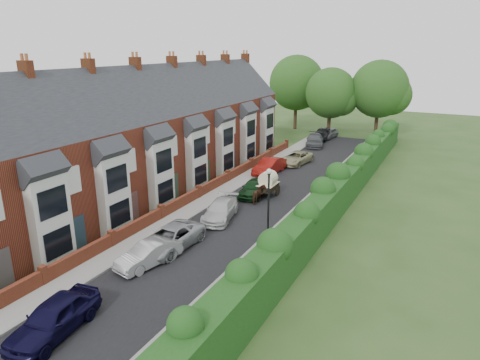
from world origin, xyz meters
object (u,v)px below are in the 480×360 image
Objects in this scene: car_beige at (296,158)px; car_black at (323,134)px; car_navy at (54,318)px; car_red at (269,166)px; car_grey at (315,140)px; lamppost at (269,199)px; car_green at (254,188)px; car_silver_a at (149,254)px; horse_cart at (268,182)px; car_silver_b at (170,238)px; car_white at (220,210)px; horse at (259,195)px.

car_beige is 0.99× the size of car_black.
car_red is (-1.40, 26.71, -0.02)m from car_navy.
lamppost is at bearing -92.88° from car_grey.
car_navy is 20.10m from car_green.
car_silver_a is at bearing -81.81° from car_beige.
car_beige is (-0.02, 24.58, -0.01)m from car_silver_a.
car_grey is 20.14m from horse_cart.
car_black is at bearing 102.89° from car_beige.
car_black reaches higher than car_green.
car_grey is (-6.17, 29.00, -2.56)m from lamppost.
car_black is (-1.02, 35.81, 0.10)m from car_silver_b.
car_navy reaches higher than car_green.
lamppost is 33.92m from car_black.
car_silver_a is 0.86× the size of car_beige.
horse_cart is at bearing -98.33° from car_grey.
car_green is at bearing -160.81° from horse_cart.
car_white is at bearing -94.63° from car_green.
lamppost reaches higher than horse_cart.
car_white is 2.77× the size of horse.
car_white is 1.51× the size of horse_cart.
lamppost is at bearing 59.44° from car_navy.
car_beige is (-5.28, 19.80, -2.65)m from lamppost.
car_black is 2.87× the size of horse.
car_silver_a is 0.80× the size of car_grey.
horse is (2.30, -21.78, -0.04)m from car_grey.
car_beige is (-0.28, 31.30, -0.13)m from car_navy.
car_silver_a is 0.87× the size of car_red.
horse_cart reaches higher than car_silver_b.
car_green is 1.32m from horse_cart.
car_green is at bearing 101.88° from car_silver_a.
car_silver_a is 0.99× the size of car_green.
car_white is 6.13m from horse_cart.
car_grey is at bearing 104.54° from car_silver_a.
car_black is at bearing 104.72° from car_silver_a.
lamppost is at bearing -66.92° from car_beige.
car_red reaches higher than car_green.
car_silver_b is 1.68× the size of horse_cart.
car_silver_a is at bearing -95.75° from car_green.
car_silver_a is 24.58m from car_beige.
lamppost is 3.13× the size of horse.
car_green is 6.76m from car_red.
car_silver_b reaches higher than car_beige.
car_grey is (-1.17, 20.40, 0.04)m from car_green.
car_grey is at bearing 102.01° from lamppost.
lamppost is 12.79m from car_navy.
horse is (1.13, 18.71, -0.09)m from car_navy.
car_red is (-1.40, 12.22, 0.10)m from car_white.
lamppost is at bearing -64.46° from car_green.
lamppost is at bearing -66.72° from horse_cart.
car_black is 24.36m from horse_cart.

